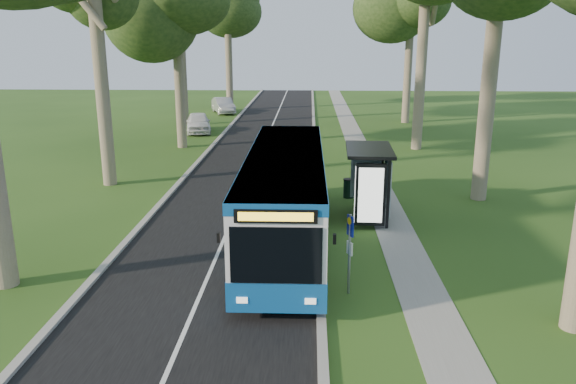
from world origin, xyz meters
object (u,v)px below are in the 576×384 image
Objects in this scene: litter_bin at (348,188)px; car_silver at (223,105)px; bus_shelter at (374,171)px; car_white at (198,123)px; bus_stop_sign at (350,245)px; bus at (285,197)px.

car_silver is (-10.33, 29.64, 0.29)m from litter_bin.
car_white is (-11.30, 21.50, -1.30)m from bus_shelter.
bus is at bearing 91.52° from bus_stop_sign.
bus_stop_sign is 40.99m from car_silver.
litter_bin is (-0.74, 3.38, -1.62)m from bus_shelter.
bus is 4.67m from bus_stop_sign.
litter_bin is (0.66, 10.19, -1.07)m from bus_stop_sign.
car_white reaches higher than car_silver.
litter_bin is at bearing 62.09° from bus_stop_sign.
car_white is at bearing 120.00° from bus_shelter.
car_white is at bearing -111.13° from car_silver.
bus is at bearing -83.93° from car_white.
bus_shelter is 34.85m from car_silver.
bus reaches higher than car_silver.
bus_shelter is at bearing 37.06° from bus.
car_silver is (-11.06, 33.02, -1.33)m from bus_shelter.
bus is 13.92× the size of litter_bin.
car_white is (-9.90, 28.31, -0.75)m from bus_stop_sign.
car_white is 1.00× the size of car_silver.
bus_stop_sign is at bearing -96.33° from car_silver.
bus_stop_sign reaches higher than car_silver.
car_silver is at bearing 101.87° from bus.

